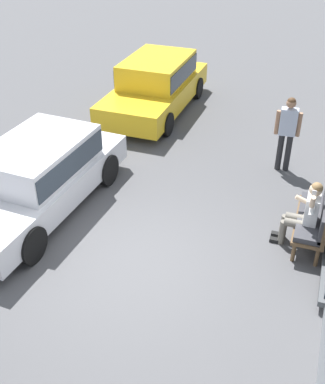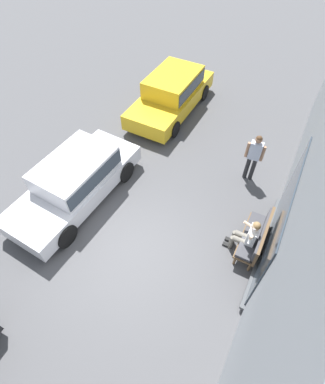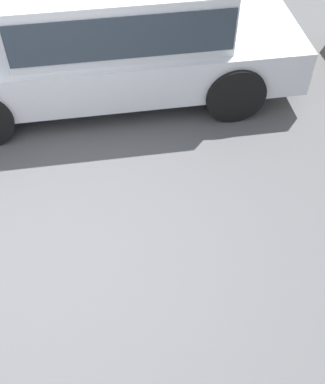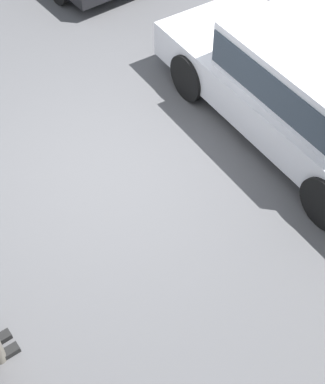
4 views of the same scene
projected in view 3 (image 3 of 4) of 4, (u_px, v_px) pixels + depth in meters
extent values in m
plane|color=#4C4C4F|center=(56.00, 251.00, 4.34)|extent=(60.00, 60.00, 0.00)
cube|color=silver|center=(104.00, 50.00, 5.57)|extent=(4.50, 1.96, 0.52)
cube|color=silver|center=(116.00, 0.00, 5.15)|extent=(2.37, 1.63, 0.64)
cube|color=#28333D|center=(116.00, 0.00, 5.15)|extent=(2.33, 1.66, 0.44)
cylinder|color=black|center=(235.00, 94.00, 5.31)|extent=(0.69, 0.22, 0.68)
cylinder|color=black|center=(204.00, 19.00, 6.37)|extent=(0.69, 0.22, 0.68)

